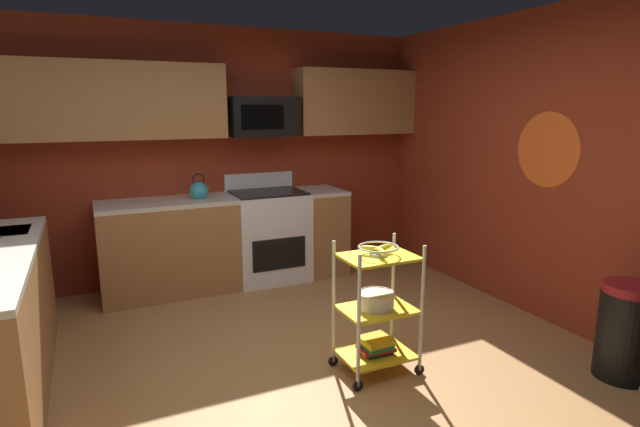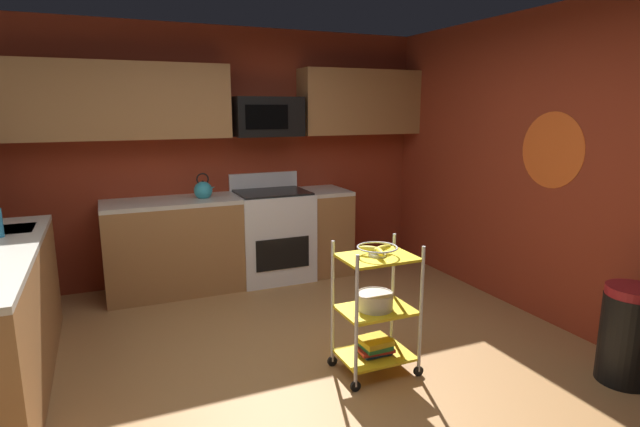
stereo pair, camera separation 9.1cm
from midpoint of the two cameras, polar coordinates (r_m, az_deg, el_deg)
The scene contains 14 objects.
floor at distance 3.56m, azimuth -0.09°, elevation -18.63°, with size 4.40×4.80×0.04m, color #A87542.
wall_back at distance 5.41m, azimuth -10.43°, elevation 6.51°, with size 4.52×0.06×2.60m, color maroon.
wall_right at distance 4.48m, azimuth 27.20°, elevation 4.32°, with size 0.06×4.80×2.60m, color maroon.
wall_flower_decal at distance 4.56m, azimuth 25.34°, elevation 6.50°, with size 0.62×0.62×0.00m, color #E5591E.
counter_run at distance 4.49m, azimuth -18.33°, elevation -5.90°, with size 3.44×2.75×0.92m.
oven_range at distance 5.35m, azimuth -4.93°, elevation -2.34°, with size 0.76×0.65×1.10m.
upper_cabinets at distance 5.17m, azimuth -11.18°, elevation 12.35°, with size 4.40×0.33×0.70m.
microwave at distance 5.28m, azimuth -5.54°, elevation 10.88°, with size 0.70×0.39×0.40m.
rolling_cart at distance 3.48m, azimuth 7.11°, elevation -10.78°, with size 0.55×0.38×0.91m.
fruit_bowl at distance 3.34m, azimuth 7.29°, elevation -4.04°, with size 0.27×0.27×0.07m.
mixing_bowl_large at distance 3.46m, azimuth 7.03°, elevation -9.76°, with size 0.25×0.25×0.11m.
book_stack at distance 3.59m, azimuth 7.00°, elevation -14.66°, with size 0.25×0.20×0.11m.
kettle at distance 5.07m, azimuth -12.61°, elevation 2.61°, with size 0.21×0.18×0.26m.
trash_can at distance 3.97m, azimuth 32.12°, elevation -11.60°, with size 0.34×0.42×0.66m.
Camera 2 is at (-1.17, -2.83, 1.79)m, focal length 28.21 mm.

